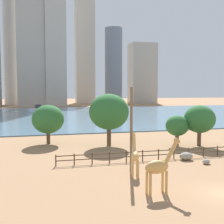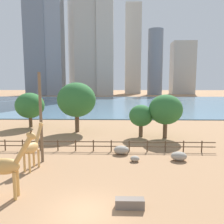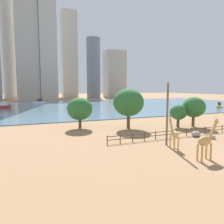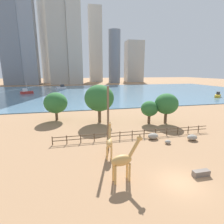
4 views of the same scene
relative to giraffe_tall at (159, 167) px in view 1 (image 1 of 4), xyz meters
The scene contains 19 objects.
ground_plane 78.71m from the giraffe_tall, 86.14° to the left, with size 400.00×400.00×0.00m, color #9E7551.
harbor_water 75.72m from the giraffe_tall, 85.98° to the left, with size 180.00×86.00×0.20m, color slate.
giraffe_tall is the anchor object (origin of this frame).
giraffe_companion 5.13m from the giraffe_tall, 93.43° to the left, with size 1.25×2.96×4.21m.
utility_pole 7.28m from the giraffe_tall, 90.73° to the left, with size 0.28×0.28×8.74m, color brown.
boulder_near_fence 11.76m from the giraffe_tall, 38.79° to the left, with size 0.92×0.75×0.56m, color gray.
boulder_by_pole 12.40m from the giraffe_tall, 50.92° to the left, with size 1.68×1.24×0.93m, color gray.
enclosure_fence 11.71m from the giraffe_tall, 64.65° to the left, with size 26.12×0.14×1.30m.
tree_left_large 20.72m from the giraffe_tall, 58.84° to the left, with size 3.46×3.46×4.66m.
tree_center_broad 20.90m from the giraffe_tall, 87.72° to the left, with size 6.06×6.06×7.90m.
tree_right_tall 25.66m from the giraffe_tall, 108.59° to the left, with size 4.99×4.99×6.14m.
tree_left_small 22.22m from the giraffe_tall, 50.48° to the left, with size 4.69×4.69×6.19m.
boat_ferry 95.38m from the giraffe_tall, 96.62° to the left, with size 6.31×3.95×5.34m.
skyline_tower_needle 144.79m from the giraffe_tall, 90.49° to the left, with size 11.09×11.29×97.95m, color #B7B2A8.
skyline_block_central 171.32m from the giraffe_tall, 70.19° to the left, with size 16.94×13.51×39.93m, color #ADA89E.
skyline_tower_glass 153.86m from the giraffe_tall, 76.90° to the left, with size 10.65×10.65×46.59m, color slate.
skyline_block_left 147.36m from the giraffe_tall, 95.79° to the left, with size 14.28×11.84×101.23m, color #ADA89E.
skyline_block_right 164.26m from the giraffe_tall, 98.77° to the left, with size 12.30×12.30×78.08m, color #B7B2A8.
skyline_tower_far 171.93m from the giraffe_tall, 83.31° to the left, with size 12.57×8.39×70.82m, color #ADA89E.
Camera 1 is at (-14.43, -19.16, 8.37)m, focal length 45.00 mm.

